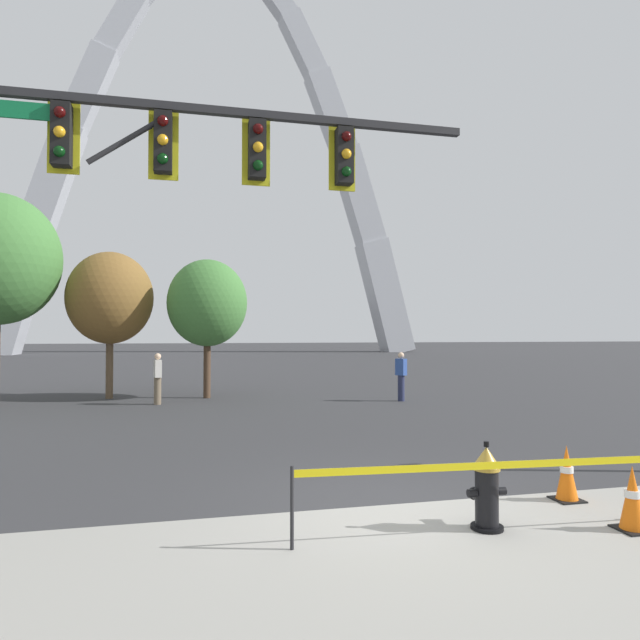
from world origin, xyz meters
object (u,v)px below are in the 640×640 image
at_px(pedestrian_standing_center, 401,376).
at_px(pedestrian_walking_left, 158,378).
at_px(fire_hydrant, 486,488).
at_px(traffic_cone_by_hydrant, 567,474).
at_px(monument_arch, 215,172).
at_px(traffic_cone_mid_sidewalk, 633,499).
at_px(traffic_signal_gantry, 133,184).

bearing_deg(pedestrian_standing_center, pedestrian_walking_left, 173.26).
height_order(fire_hydrant, pedestrian_standing_center, pedestrian_standing_center).
relative_size(pedestrian_walking_left, pedestrian_standing_center, 1.00).
height_order(fire_hydrant, traffic_cone_by_hydrant, fire_hydrant).
bearing_deg(pedestrian_standing_center, monument_arch, 95.25).
bearing_deg(pedestrian_walking_left, monument_arch, 85.50).
distance_m(fire_hydrant, monument_arch, 60.19).
bearing_deg(fire_hydrant, traffic_cone_mid_sidewalk, -14.82).
distance_m(fire_hydrant, pedestrian_standing_center, 11.79).
distance_m(traffic_cone_by_hydrant, pedestrian_walking_left, 12.88).
relative_size(traffic_cone_by_hydrant, pedestrian_standing_center, 0.46).
bearing_deg(traffic_cone_by_hydrant, fire_hydrant, -155.78).
distance_m(fire_hydrant, pedestrian_walking_left, 12.91).
xyz_separation_m(traffic_cone_by_hydrant, traffic_cone_mid_sidewalk, (-0.01, -1.13, 0.00)).
height_order(traffic_cone_mid_sidewalk, pedestrian_walking_left, pedestrian_walking_left).
distance_m(traffic_cone_mid_sidewalk, monument_arch, 60.66).
relative_size(traffic_cone_mid_sidewalk, pedestrian_standing_center, 0.46).
height_order(traffic_cone_mid_sidewalk, traffic_signal_gantry, traffic_signal_gantry).
distance_m(traffic_signal_gantry, pedestrian_walking_left, 10.05).
relative_size(traffic_signal_gantry, pedestrian_standing_center, 4.92).
height_order(monument_arch, pedestrian_standing_center, monument_arch).
bearing_deg(traffic_signal_gantry, fire_hydrant, -34.25).
relative_size(monument_arch, pedestrian_walking_left, 29.56).
distance_m(traffic_cone_by_hydrant, monument_arch, 59.60).
xyz_separation_m(traffic_cone_mid_sidewalk, monument_arch, (-2.32, 57.24, 19.94)).
bearing_deg(traffic_cone_by_hydrant, traffic_signal_gantry, 159.92).
bearing_deg(monument_arch, traffic_signal_gantry, -93.54).
xyz_separation_m(traffic_signal_gantry, monument_arch, (3.34, 54.04, 15.90)).
bearing_deg(monument_arch, pedestrian_walking_left, -94.50).
bearing_deg(traffic_cone_mid_sidewalk, fire_hydrant, 165.18).
bearing_deg(traffic_cone_by_hydrant, monument_arch, 92.38).
xyz_separation_m(traffic_cone_mid_sidewalk, pedestrian_standing_center, (1.86, 11.69, 0.46)).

